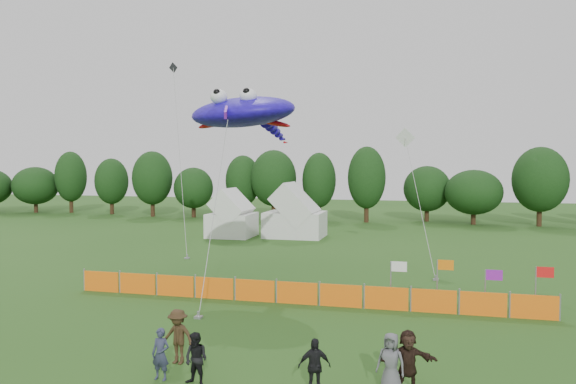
% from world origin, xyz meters
% --- Properties ---
extents(ground, '(160.00, 160.00, 0.00)m').
position_xyz_m(ground, '(0.00, 0.00, 0.00)').
color(ground, '#234C16').
rests_on(ground, ground).
extents(treeline, '(104.57, 8.78, 8.36)m').
position_xyz_m(treeline, '(1.61, 44.93, 4.18)').
color(treeline, '#382314').
rests_on(treeline, ground).
extents(tent_left, '(3.78, 3.78, 3.33)m').
position_xyz_m(tent_left, '(-10.94, 29.26, 1.68)').
color(tent_left, white).
rests_on(tent_left, ground).
extents(tent_right, '(5.03, 4.02, 3.55)m').
position_xyz_m(tent_right, '(-5.62, 30.48, 1.79)').
color(tent_right, silver).
rests_on(tent_right, ground).
extents(barrier_fence, '(21.90, 0.06, 1.00)m').
position_xyz_m(barrier_fence, '(-0.15, 8.19, 0.50)').
color(barrier_fence, orange).
rests_on(barrier_fence, ground).
extents(flag_row, '(8.73, 0.57, 2.11)m').
position_xyz_m(flag_row, '(8.16, 9.08, 1.37)').
color(flag_row, gray).
rests_on(flag_row, ground).
extents(spectator_a, '(0.58, 0.40, 1.53)m').
position_xyz_m(spectator_a, '(-1.98, -1.42, 0.77)').
color(spectator_a, '#2B2F49').
rests_on(spectator_a, ground).
extents(spectator_b, '(0.85, 0.73, 1.52)m').
position_xyz_m(spectator_b, '(-0.81, -1.53, 0.76)').
color(spectator_b, black).
rests_on(spectator_b, ground).
extents(spectator_c, '(1.20, 0.78, 1.75)m').
position_xyz_m(spectator_c, '(-2.08, -0.07, 0.87)').
color(spectator_c, '#372616').
rests_on(spectator_c, ground).
extents(spectator_d, '(1.00, 0.72, 1.57)m').
position_xyz_m(spectator_d, '(2.62, -1.33, 0.79)').
color(spectator_d, black).
rests_on(spectator_d, ground).
extents(spectator_e, '(0.92, 0.72, 1.67)m').
position_xyz_m(spectator_e, '(4.66, -0.65, 0.84)').
color(spectator_e, '#56565C').
rests_on(spectator_e, ground).
extents(spectator_f, '(1.67, 0.92, 1.72)m').
position_xyz_m(spectator_f, '(5.11, -0.41, 0.86)').
color(spectator_f, black).
rests_on(spectator_f, ground).
extents(stingray_kite, '(7.56, 14.63, 10.09)m').
position_xyz_m(stingray_kite, '(-3.73, 11.70, 8.97)').
color(stingray_kite, '#260FD8').
rests_on(stingray_kite, ground).
extents(small_kite_white, '(2.77, 6.35, 8.68)m').
position_xyz_m(small_kite_white, '(4.53, 19.47, 5.97)').
color(small_kite_white, white).
rests_on(small_kite_white, ground).
extents(small_kite_dark, '(3.50, 4.63, 13.84)m').
position_xyz_m(small_kite_dark, '(-11.62, 20.38, 7.34)').
color(small_kite_dark, black).
rests_on(small_kite_dark, ground).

